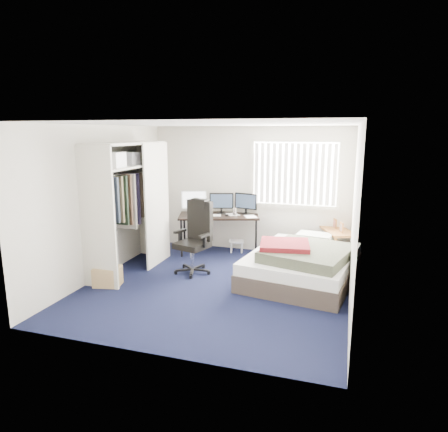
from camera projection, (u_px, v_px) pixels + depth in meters
ground at (217, 286)px, 6.32m from camera, size 4.20×4.20×0.00m
room_shell at (216, 191)px, 6.01m from camera, size 4.20×4.20×4.20m
window_assembly at (295, 174)px, 7.63m from camera, size 1.72×0.09×1.32m
closet at (128, 194)px, 6.78m from camera, size 0.64×1.84×2.22m
desk at (219, 213)px, 7.95m from camera, size 1.71×1.17×1.23m
office_chair at (195, 244)px, 6.88m from camera, size 0.73×0.73×1.26m
footstool at (237, 243)px, 8.07m from camera, size 0.33×0.29×0.24m
nightstand at (337, 233)px, 7.42m from camera, size 0.74×0.98×0.78m
bed at (302, 263)px, 6.51m from camera, size 1.90×2.33×0.69m
pine_box at (108, 276)px, 6.30m from camera, size 0.46×0.38×0.30m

